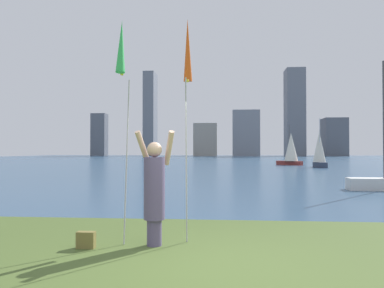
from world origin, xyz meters
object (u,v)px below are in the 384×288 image
at_px(kite_flag_right, 188,56).
at_px(sailboat_4, 291,149).
at_px(kite_flag_left, 122,54).
at_px(sailboat_5, 319,150).
at_px(sailboat_3, 384,182).
at_px(bag, 86,240).
at_px(person, 154,189).

height_order(kite_flag_right, sailboat_4, sailboat_4).
distance_m(kite_flag_left, sailboat_4, 37.28).
bearing_deg(sailboat_5, sailboat_4, 106.40).
xyz_separation_m(kite_flag_right, sailboat_3, (7.31, 9.07, -3.05)).
relative_size(kite_flag_left, sailboat_4, 0.84).
height_order(sailboat_3, sailboat_5, sailboat_3).
height_order(sailboat_3, sailboat_4, sailboat_3).
relative_size(bag, sailboat_3, 0.06).
xyz_separation_m(bag, sailboat_4, (10.00, 36.13, 1.70)).
height_order(kite_flag_right, bag, kite_flag_right).
bearing_deg(kite_flag_right, sailboat_3, 51.10).
relative_size(kite_flag_left, bag, 12.73).
height_order(person, sailboat_5, sailboat_5).
height_order(bag, sailboat_4, sailboat_4).
bearing_deg(sailboat_3, person, -129.62).
distance_m(sailboat_4, sailboat_5, 5.92).
relative_size(bag, sailboat_5, 0.06).
bearing_deg(person, sailboat_3, 68.73).
distance_m(person, sailboat_4, 36.95).
bearing_deg(kite_flag_right, sailboat_4, 76.75).
bearing_deg(sailboat_5, kite_flag_left, -110.07).
relative_size(person, sailboat_3, 0.37).
bearing_deg(sailboat_4, bag, -105.46).
bearing_deg(sailboat_3, kite_flag_right, -128.90).
bearing_deg(bag, kite_flag_right, 22.92).
height_order(person, sailboat_3, sailboat_3).
distance_m(person, kite_flag_right, 2.50).
xyz_separation_m(sailboat_3, sailboat_5, (2.70, 20.68, 1.37)).
relative_size(kite_flag_left, kite_flag_right, 0.95).
bearing_deg(person, sailboat_4, 94.44).
height_order(sailboat_4, sailboat_5, sailboat_5).
bearing_deg(sailboat_3, sailboat_5, 82.56).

